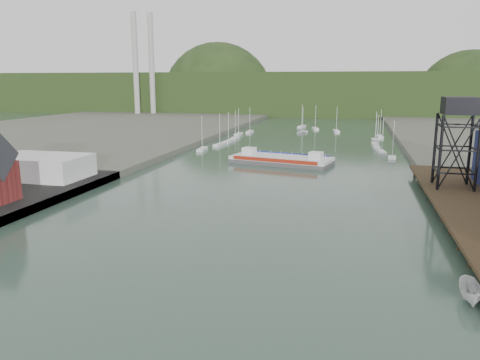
% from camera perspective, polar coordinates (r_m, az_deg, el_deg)
% --- Properties ---
extents(ground, '(600.00, 600.00, 0.00)m').
position_cam_1_polar(ground, '(41.18, -14.08, -18.88)').
color(ground, '#2E483C').
rests_on(ground, ground).
extents(white_shed, '(18.00, 12.00, 4.50)m').
position_cam_1_polar(white_shed, '(102.99, -23.06, 1.51)').
color(white_shed, silver).
rests_on(white_shed, west_quay).
extents(lift_tower, '(6.50, 6.50, 16.00)m').
position_cam_1_polar(lift_tower, '(90.86, 25.17, 7.57)').
color(lift_tower, black).
rests_on(lift_tower, east_pier).
extents(marina_sailboats, '(57.71, 92.65, 0.90)m').
position_cam_1_polar(marina_sailboats, '(171.54, 7.91, 5.01)').
color(marina_sailboats, silver).
rests_on(marina_sailboats, ground).
extents(smokestacks, '(11.20, 8.20, 60.00)m').
position_cam_1_polar(smokestacks, '(291.05, -11.66, 13.56)').
color(smokestacks, '#ABABA5').
rests_on(smokestacks, ground).
extents(distant_hills, '(500.00, 120.00, 80.00)m').
position_cam_1_polar(distant_hills, '(333.17, 10.23, 10.01)').
color(distant_hills, '#1F3316').
rests_on(distant_hills, ground).
extents(chain_ferry, '(26.98, 15.38, 3.66)m').
position_cam_1_polar(chain_ferry, '(120.68, 5.06, 2.49)').
color(chain_ferry, '#4A4A4C').
rests_on(chain_ferry, ground).
extents(motorboat, '(2.21, 5.22, 1.98)m').
position_cam_1_polar(motorboat, '(51.20, 26.33, -12.19)').
color(motorboat, silver).
rests_on(motorboat, ground).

